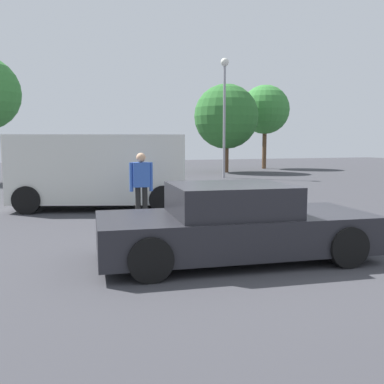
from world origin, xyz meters
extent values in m
plane|color=#38383D|center=(0.00, 0.00, 0.00)|extent=(80.00, 80.00, 0.00)
cube|color=#232328|center=(-0.22, 0.07, 0.46)|extent=(4.64, 2.35, 0.59)
cube|color=#232328|center=(-0.32, 0.09, 1.00)|extent=(2.06, 1.88, 0.49)
cube|color=slate|center=(0.55, -0.03, 1.00)|extent=(0.25, 1.52, 0.41)
cube|color=slate|center=(-1.20, 0.20, 1.00)|extent=(0.25, 1.52, 0.41)
cylinder|color=black|center=(1.39, 0.72, 0.32)|extent=(0.66, 0.30, 0.64)
cylinder|color=black|center=(1.18, -0.96, 0.32)|extent=(0.66, 0.30, 0.64)
cylinder|color=black|center=(-1.63, 1.11, 0.32)|extent=(0.66, 0.30, 0.64)
cylinder|color=black|center=(-1.84, -0.57, 0.32)|extent=(0.66, 0.30, 0.64)
ellipsoid|color=beige|center=(2.57, 1.03, 0.27)|extent=(0.43, 0.40, 0.26)
sphere|color=beige|center=(2.37, 0.91, 0.35)|extent=(0.21, 0.21, 0.21)
sphere|color=beige|center=(2.30, 0.88, 0.34)|extent=(0.09, 0.09, 0.09)
cylinder|color=beige|center=(2.51, 0.91, 0.08)|extent=(0.06, 0.06, 0.16)
cylinder|color=beige|center=(2.44, 1.03, 0.08)|extent=(0.06, 0.06, 0.16)
cylinder|color=beige|center=(2.70, 1.02, 0.08)|extent=(0.06, 0.06, 0.16)
cylinder|color=beige|center=(2.64, 1.14, 0.08)|extent=(0.06, 0.06, 0.16)
sphere|color=beige|center=(2.76, 1.13, 0.31)|extent=(0.12, 0.12, 0.12)
cube|color=silver|center=(-1.41, 6.46, 1.18)|extent=(5.26, 3.44, 1.92)
cube|color=slate|center=(-3.68, 7.22, 1.60)|extent=(0.59, 1.62, 0.77)
cylinder|color=black|center=(-3.45, 6.15, 0.38)|extent=(0.80, 0.48, 0.76)
cylinder|color=black|center=(-2.85, 7.94, 0.38)|extent=(0.80, 0.48, 0.76)
cylinder|color=black|center=(0.03, 4.98, 0.38)|extent=(0.80, 0.48, 0.76)
cylinder|color=black|center=(0.64, 6.77, 0.38)|extent=(0.80, 0.48, 0.76)
cylinder|color=black|center=(-0.74, 3.97, 0.42)|extent=(0.13, 0.13, 0.84)
cylinder|color=black|center=(-0.91, 3.99, 0.42)|extent=(0.13, 0.13, 0.84)
cube|color=#3359B2|center=(-0.82, 3.98, 1.14)|extent=(0.42, 0.28, 0.60)
cylinder|color=#3359B2|center=(-0.58, 3.95, 1.09)|extent=(0.09, 0.09, 0.70)
cylinder|color=#3359B2|center=(-1.06, 4.00, 1.09)|extent=(0.09, 0.09, 0.70)
sphere|color=tan|center=(-0.82, 3.98, 1.56)|extent=(0.23, 0.23, 0.23)
cylinder|color=gray|center=(6.71, 15.35, 3.06)|extent=(0.14, 0.14, 6.12)
sphere|color=silver|center=(6.71, 15.35, 6.25)|extent=(0.44, 0.44, 0.44)
cylinder|color=brown|center=(8.73, 19.37, 1.03)|extent=(0.37, 0.37, 2.06)
sphere|color=#2D6B2D|center=(8.73, 19.37, 3.63)|extent=(4.18, 4.18, 4.18)
cylinder|color=brown|center=(13.23, 22.12, 1.52)|extent=(0.31, 0.31, 3.05)
sphere|color=#387F38|center=(13.23, 22.12, 4.41)|extent=(3.62, 3.62, 3.62)
camera|label=1|loc=(-3.33, -6.11, 1.90)|focal=39.93mm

